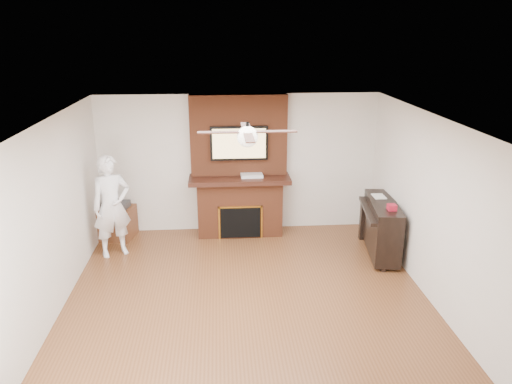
{
  "coord_description": "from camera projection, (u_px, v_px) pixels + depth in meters",
  "views": [
    {
      "loc": [
        -0.35,
        -5.96,
        3.58
      ],
      "look_at": [
        0.17,
        0.9,
        1.31
      ],
      "focal_mm": 35.0,
      "sensor_mm": 36.0,
      "label": 1
    }
  ],
  "objects": [
    {
      "name": "candle_green",
      "position": [
        245.0,
        233.0,
        9.01
      ],
      "size": [
        0.07,
        0.07,
        0.09
      ],
      "primitive_type": "cylinder",
      "color": "#41742E",
      "rests_on": "ground"
    },
    {
      "name": "piano",
      "position": [
        381.0,
        226.0,
        8.17
      ],
      "size": [
        0.69,
        1.43,
        1.0
      ],
      "rotation": [
        0.0,
        0.0,
        -0.13
      ],
      "color": "black",
      "rests_on": "ground"
    },
    {
      "name": "cable_box",
      "position": [
        252.0,
        175.0,
        8.78
      ],
      "size": [
        0.39,
        0.24,
        0.05
      ],
      "primitive_type": "cube",
      "rotation": [
        0.0,
        0.0,
        0.04
      ],
      "color": "silver",
      "rests_on": "fireplace"
    },
    {
      "name": "person",
      "position": [
        112.0,
        206.0,
        8.04
      ],
      "size": [
        0.74,
        0.65,
        1.69
      ],
      "primitive_type": "imported",
      "rotation": [
        0.0,
        0.0,
        0.47
      ],
      "color": "white",
      "rests_on": "ground"
    },
    {
      "name": "candle_orange",
      "position": [
        228.0,
        233.0,
        9.02
      ],
      "size": [
        0.06,
        0.06,
        0.11
      ],
      "primitive_type": "cylinder",
      "color": "orange",
      "rests_on": "ground"
    },
    {
      "name": "ceiling_fan",
      "position": [
        247.0,
        136.0,
        6.06
      ],
      "size": [
        1.21,
        1.21,
        0.31
      ],
      "color": "black",
      "rests_on": "room_shell"
    },
    {
      "name": "fireplace",
      "position": [
        239.0,
        180.0,
        8.89
      ],
      "size": [
        1.78,
        0.64,
        2.5
      ],
      "color": "brown",
      "rests_on": "ground"
    },
    {
      "name": "candle_cream",
      "position": [
        241.0,
        233.0,
        9.02
      ],
      "size": [
        0.09,
        0.09,
        0.1
      ],
      "primitive_type": "cylinder",
      "color": "beige",
      "rests_on": "ground"
    },
    {
      "name": "side_table",
      "position": [
        117.0,
        221.0,
        8.89
      ],
      "size": [
        0.67,
        0.67,
        0.66
      ],
      "rotation": [
        0.0,
        0.0,
        -0.2
      ],
      "color": "#582E19",
      "rests_on": "ground"
    },
    {
      "name": "room_shell",
      "position": [
        248.0,
        219.0,
        6.4
      ],
      "size": [
        5.36,
        5.86,
        2.86
      ],
      "color": "#59321A",
      "rests_on": "ground"
    },
    {
      "name": "candle_blue",
      "position": [
        251.0,
        234.0,
        8.99
      ],
      "size": [
        0.06,
        0.06,
        0.08
      ],
      "primitive_type": "cylinder",
      "color": "teal",
      "rests_on": "ground"
    },
    {
      "name": "tv",
      "position": [
        239.0,
        143.0,
        8.64
      ],
      "size": [
        1.0,
        0.08,
        0.6
      ],
      "color": "black",
      "rests_on": "fireplace"
    }
  ]
}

